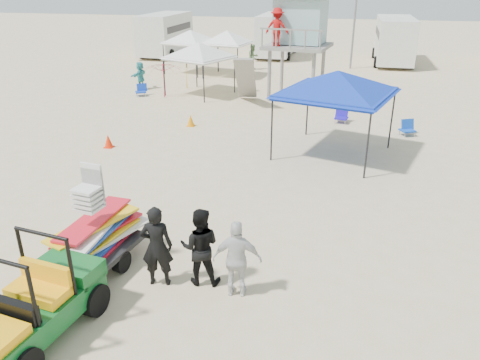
% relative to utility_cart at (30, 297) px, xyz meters
% --- Properties ---
extents(ground, '(140.00, 140.00, 0.00)m').
position_rel_utility_cart_xyz_m(ground, '(2.13, 1.85, -0.88)').
color(ground, beige).
rests_on(ground, ground).
extents(utility_cart, '(1.58, 2.64, 1.89)m').
position_rel_utility_cart_xyz_m(utility_cart, '(0.00, 0.00, 0.00)').
color(utility_cart, '#0D5820').
rests_on(utility_cart, ground).
extents(surf_trailer, '(1.52, 2.44, 2.14)m').
position_rel_utility_cart_xyz_m(surf_trailer, '(0.01, 2.33, -0.00)').
color(surf_trailer, black).
rests_on(surf_trailer, ground).
extents(man_left, '(0.73, 0.56, 1.80)m').
position_rel_utility_cart_xyz_m(man_left, '(1.52, 2.03, 0.02)').
color(man_left, black).
rests_on(man_left, ground).
extents(man_mid, '(0.93, 0.78, 1.72)m').
position_rel_utility_cart_xyz_m(man_mid, '(2.37, 2.28, -0.02)').
color(man_mid, black).
rests_on(man_mid, ground).
extents(man_right, '(1.02, 0.53, 1.67)m').
position_rel_utility_cart_xyz_m(man_right, '(3.22, 2.03, -0.04)').
color(man_right, silver).
rests_on(man_right, ground).
extents(lifeguard_tower, '(3.54, 3.54, 5.00)m').
position_rel_utility_cart_xyz_m(lifeguard_tower, '(2.27, 19.44, 2.84)').
color(lifeguard_tower, gray).
rests_on(lifeguard_tower, ground).
extents(canopy_blue, '(4.33, 4.33, 3.44)m').
position_rel_utility_cart_xyz_m(canopy_blue, '(4.69, 10.88, 2.01)').
color(canopy_blue, black).
rests_on(canopy_blue, ground).
extents(canopy_white_a, '(3.74, 3.74, 3.18)m').
position_rel_utility_cart_xyz_m(canopy_white_a, '(-2.87, 18.93, 1.75)').
color(canopy_white_a, black).
rests_on(canopy_white_a, ground).
extents(canopy_white_b, '(3.42, 3.42, 3.18)m').
position_rel_utility_cart_xyz_m(canopy_white_b, '(-5.33, 24.87, 1.75)').
color(canopy_white_b, black).
rests_on(canopy_white_b, ground).
extents(canopy_white_c, '(2.91, 2.91, 3.30)m').
position_rel_utility_cart_xyz_m(canopy_white_c, '(-2.65, 24.08, 1.87)').
color(canopy_white_c, black).
rests_on(canopy_white_c, ground).
extents(umbrella_a, '(2.37, 2.40, 1.85)m').
position_rel_utility_cart_xyz_m(umbrella_a, '(-4.53, 17.71, 0.04)').
color(umbrella_a, '#AC1230').
rests_on(umbrella_a, ground).
extents(umbrella_b, '(2.44, 2.47, 1.92)m').
position_rel_utility_cart_xyz_m(umbrella_b, '(-4.07, 20.11, 0.08)').
color(umbrella_b, gold).
rests_on(umbrella_b, ground).
extents(cone_near, '(0.34, 0.34, 0.50)m').
position_rel_utility_cart_xyz_m(cone_near, '(-3.62, 9.68, -0.63)').
color(cone_near, '#FF2908').
rests_on(cone_near, ground).
extents(cone_far, '(0.34, 0.34, 0.50)m').
position_rel_utility_cart_xyz_m(cone_far, '(-1.46, 13.02, -0.63)').
color(cone_far, orange).
rests_on(cone_far, ground).
extents(beach_chair_a, '(0.72, 0.80, 0.64)m').
position_rel_utility_cart_xyz_m(beach_chair_a, '(-5.90, 17.86, -0.57)').
color(beach_chair_a, '#1039B8').
rests_on(beach_chair_a, ground).
extents(beach_chair_b, '(0.71, 0.78, 0.64)m').
position_rel_utility_cart_xyz_m(beach_chair_b, '(7.60, 13.84, -0.57)').
color(beach_chair_b, '#1147B9').
rests_on(beach_chair_b, ground).
extents(beach_chair_c, '(0.63, 0.68, 0.64)m').
position_rel_utility_cart_xyz_m(beach_chair_c, '(4.91, 15.10, -0.57)').
color(beach_chair_c, '#1F11B8').
rests_on(beach_chair_c, ground).
extents(rv_far_left, '(2.64, 6.80, 3.25)m').
position_rel_utility_cart_xyz_m(rv_far_left, '(-9.88, 31.84, 0.92)').
color(rv_far_left, silver).
rests_on(rv_far_left, ground).
extents(rv_mid_left, '(2.65, 6.50, 3.25)m').
position_rel_utility_cart_xyz_m(rv_mid_left, '(-0.88, 33.34, 0.92)').
color(rv_mid_left, silver).
rests_on(rv_mid_left, ground).
extents(rv_mid_right, '(2.64, 7.00, 3.25)m').
position_rel_utility_cart_xyz_m(rv_mid_right, '(8.12, 31.84, 0.92)').
color(rv_mid_right, silver).
rests_on(rv_mid_right, ground).
extents(light_pole_left, '(0.14, 0.14, 8.00)m').
position_rel_utility_cart_xyz_m(light_pole_left, '(5.13, 28.85, 3.12)').
color(light_pole_left, slate).
rests_on(light_pole_left, ground).
extents(distant_beachgoers, '(19.05, 16.99, 1.72)m').
position_rel_utility_cart_xyz_m(distant_beachgoers, '(1.09, 21.95, -0.06)').
color(distant_beachgoers, '#AB3A30').
rests_on(distant_beachgoers, ground).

